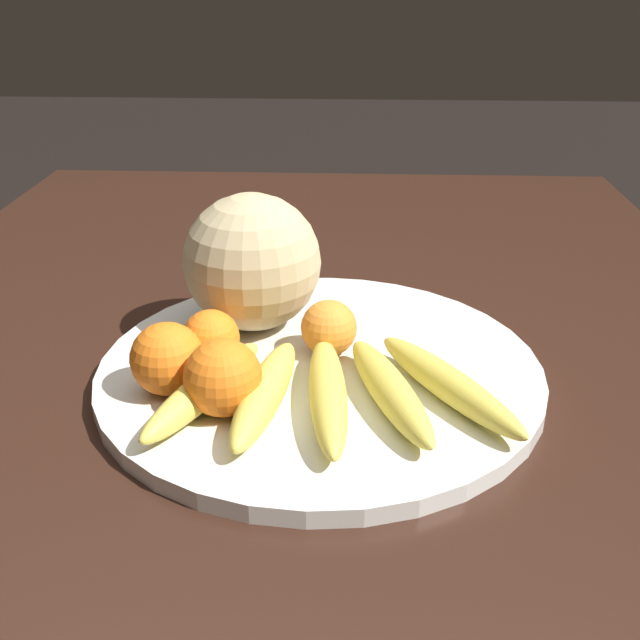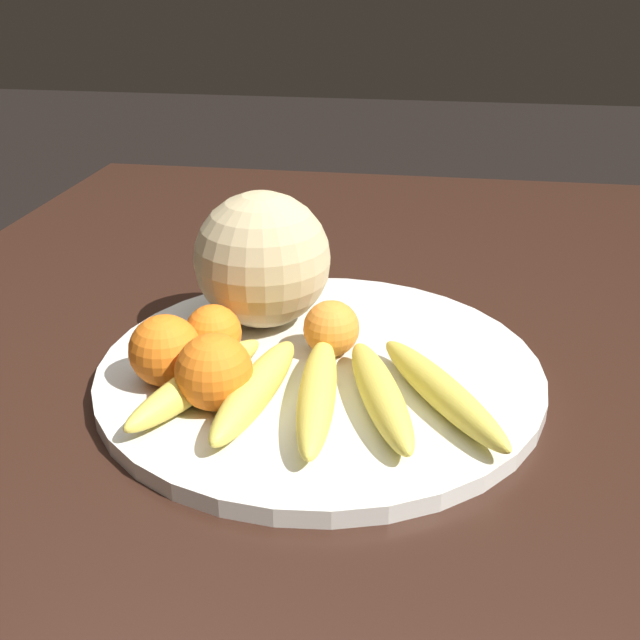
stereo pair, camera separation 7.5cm
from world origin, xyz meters
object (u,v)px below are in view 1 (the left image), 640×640
melon (252,262)px  banana_bunch (330,389)px  fruit_bowl (320,370)px  orange_front_right (211,338)px  orange_mid_center (329,328)px  orange_back_left (223,378)px  orange_front_left (167,359)px  kitchen_table (298,425)px

melon → banana_bunch: melon is taller
fruit_bowl → melon: size_ratio=3.00×
orange_front_right → orange_mid_center: same height
fruit_bowl → melon: bearing=41.6°
orange_front_right → orange_back_left: orange_back_left is taller
orange_front_left → orange_mid_center: (0.08, -0.15, -0.01)m
kitchen_table → orange_front_right: (-0.04, 0.08, 0.13)m
kitchen_table → orange_back_left: 0.19m
melon → orange_back_left: size_ratio=2.11×
fruit_bowl → orange_back_left: (-0.09, 0.08, 0.04)m
kitchen_table → banana_bunch: banana_bunch is taller
kitchen_table → orange_back_left: orange_back_left is taller
fruit_bowl → orange_mid_center: size_ratio=7.72×
kitchen_table → melon: melon is taller
fruit_bowl → orange_front_left: (-0.06, 0.14, 0.04)m
orange_back_left → kitchen_table: bearing=-24.0°
kitchen_table → fruit_bowl: size_ratio=3.41×
kitchen_table → melon: bearing=44.2°
melon → orange_back_left: (-0.18, 0.00, -0.04)m
melon → orange_front_right: melon is taller
orange_mid_center → kitchen_table: bearing=72.7°
kitchen_table → melon: 0.19m
banana_bunch → orange_front_right: 0.14m
banana_bunch → orange_mid_center: size_ratio=5.91×
fruit_bowl → melon: 0.14m
orange_front_left → banana_bunch: bearing=-96.9°
orange_front_left → orange_mid_center: orange_front_left is taller
orange_front_right → orange_mid_center: bearing=-76.5°
orange_mid_center → orange_back_left: bearing=142.0°
orange_front_left → orange_mid_center: bearing=-60.9°
kitchen_table → melon: size_ratio=10.24×
banana_bunch → orange_front_left: 0.16m
fruit_bowl → orange_back_left: 0.13m
orange_back_left → orange_front_left: bearing=60.1°
orange_back_left → fruit_bowl: bearing=-41.8°
orange_mid_center → orange_back_left: (-0.12, 0.09, 0.01)m
melon → orange_front_left: 0.17m
fruit_bowl → melon: melon is taller
melon → orange_back_left: bearing=178.5°
melon → orange_front_left: melon is taller
melon → orange_front_right: 0.11m
kitchen_table → banana_bunch: bearing=-161.0°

